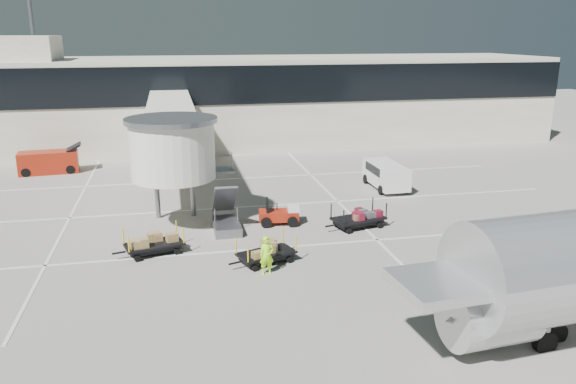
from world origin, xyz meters
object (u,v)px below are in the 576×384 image
object	(u,v)px
box_cart_far	(154,244)
ground_worker	(267,255)
baggage_tug	(280,215)
belt_loader	(49,162)
suitcase_cart	(358,219)
box_cart_near	(268,253)
minivan	(385,173)

from	to	relation	value
box_cart_far	ground_worker	size ratio (longest dim) A/B	1.94
baggage_tug	belt_loader	distance (m)	21.16
suitcase_cart	box_cart_far	distance (m)	10.93
box_cart_near	minivan	world-z (taller)	minivan
baggage_tug	suitcase_cart	world-z (taller)	baggage_tug
box_cart_near	ground_worker	world-z (taller)	ground_worker
baggage_tug	ground_worker	distance (m)	6.73
suitcase_cart	ground_worker	distance (m)	7.74
ground_worker	belt_loader	world-z (taller)	belt_loader
baggage_tug	box_cart_far	xyz separation A→B (m)	(-6.77, -3.05, -0.03)
suitcase_cart	belt_loader	world-z (taller)	belt_loader
ground_worker	baggage_tug	bearing A→B (deg)	68.93
baggage_tug	minivan	distance (m)	10.36
suitcase_cart	box_cart_far	world-z (taller)	suitcase_cart
baggage_tug	ground_worker	xyz separation A→B (m)	(-1.85, -6.47, 0.34)
suitcase_cart	ground_worker	xyz separation A→B (m)	(-5.90, -5.00, 0.36)
box_cart_far	box_cart_near	bearing A→B (deg)	-38.13
baggage_tug	suitcase_cart	bearing A→B (deg)	-12.95
belt_loader	box_cart_near	bearing A→B (deg)	-63.14
minivan	box_cart_near	bearing A→B (deg)	-132.18
box_cart_near	ground_worker	bearing A→B (deg)	-121.15
box_cart_far	ground_worker	xyz separation A→B (m)	(4.92, -3.42, 0.37)
ground_worker	minivan	xyz separation A→B (m)	(10.33, 12.39, 0.14)
belt_loader	baggage_tug	bearing A→B (deg)	-51.69
box_cart_far	belt_loader	distance (m)	19.88
suitcase_cart	box_cart_near	size ratio (longest dim) A/B	1.09
baggage_tug	minivan	size ratio (longest dim) A/B	0.52
baggage_tug	box_cart_near	xyz separation A→B (m)	(-1.60, -5.26, -0.04)
box_cart_near	belt_loader	world-z (taller)	belt_loader
baggage_tug	ground_worker	size ratio (longest dim) A/B	1.33
baggage_tug	suitcase_cart	distance (m)	4.31
ground_worker	belt_loader	distance (m)	25.18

